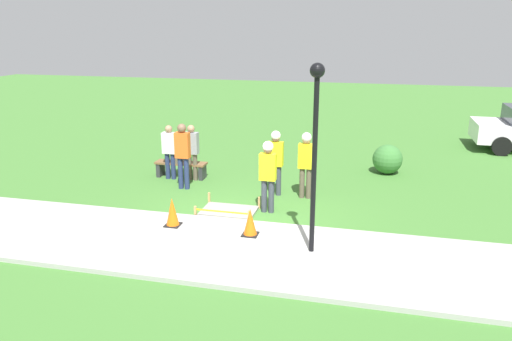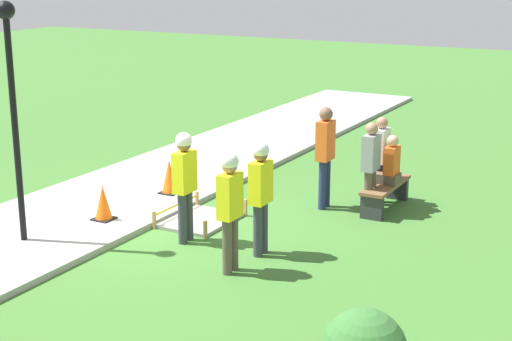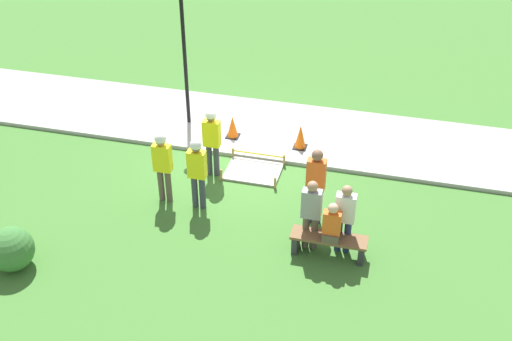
# 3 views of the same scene
# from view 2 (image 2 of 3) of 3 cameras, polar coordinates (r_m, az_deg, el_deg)

# --- Properties ---
(ground_plane) EXTENTS (60.00, 60.00, 0.00)m
(ground_plane) POSITION_cam_2_polar(r_m,az_deg,el_deg) (13.49, -7.14, -3.96)
(ground_plane) COLOR #3D702D
(sidewalk) EXTENTS (28.00, 3.03, 0.10)m
(sidewalk) POSITION_cam_2_polar(r_m,az_deg,el_deg) (14.38, -12.07, -2.77)
(sidewalk) COLOR #9E9E99
(sidewalk) RESTS_ON ground_plane
(wet_concrete_patch) EXTENTS (1.38, 1.07, 0.30)m
(wet_concrete_patch) POSITION_cam_2_polar(r_m,az_deg,el_deg) (13.56, -4.03, -3.63)
(wet_concrete_patch) COLOR gray
(wet_concrete_patch) RESTS_ON ground_plane
(traffic_cone_near_patch) EXTENTS (0.34, 0.34, 0.65)m
(traffic_cone_near_patch) POSITION_cam_2_polar(r_m,az_deg,el_deg) (14.85, -6.32, -0.45)
(traffic_cone_near_patch) COLOR black
(traffic_cone_near_patch) RESTS_ON sidewalk
(traffic_cone_far_patch) EXTENTS (0.34, 0.34, 0.60)m
(traffic_cone_far_patch) POSITION_cam_2_polar(r_m,az_deg,el_deg) (13.53, -11.05, -2.32)
(traffic_cone_far_patch) COLOR black
(traffic_cone_far_patch) RESTS_ON sidewalk
(park_bench) EXTENTS (1.56, 0.44, 0.48)m
(park_bench) POSITION_cam_2_polar(r_m,az_deg,el_deg) (14.35, 9.40, -1.49)
(park_bench) COLOR #2D2D33
(park_bench) RESTS_ON ground_plane
(person_seated_on_bench) EXTENTS (0.36, 0.44, 0.89)m
(person_seated_on_bench) POSITION_cam_2_polar(r_m,az_deg,el_deg) (14.24, 9.72, 0.44)
(person_seated_on_bench) COLOR brown
(person_seated_on_bench) RESTS_ON park_bench
(worker_supervisor) EXTENTS (0.40, 0.26, 1.79)m
(worker_supervisor) POSITION_cam_2_polar(r_m,az_deg,el_deg) (12.35, -5.22, -0.49)
(worker_supervisor) COLOR #383D47
(worker_supervisor) RESTS_ON ground_plane
(worker_assistant) EXTENTS (0.40, 0.26, 1.78)m
(worker_assistant) POSITION_cam_2_polar(r_m,az_deg,el_deg) (11.10, -1.91, -2.29)
(worker_assistant) COLOR brown
(worker_assistant) RESTS_ON ground_plane
(worker_trainee) EXTENTS (0.40, 0.26, 1.78)m
(worker_trainee) POSITION_cam_2_polar(r_m,az_deg,el_deg) (11.77, 0.34, -1.29)
(worker_trainee) COLOR #383D47
(worker_trainee) RESTS_ON ground_plane
(bystander_in_orange_shirt) EXTENTS (0.40, 0.24, 1.86)m
(bystander_in_orange_shirt) POSITION_cam_2_polar(r_m,az_deg,el_deg) (14.07, 5.05, 1.43)
(bystander_in_orange_shirt) COLOR navy
(bystander_in_orange_shirt) RESTS_ON ground_plane
(bystander_in_gray_shirt) EXTENTS (0.40, 0.22, 1.63)m
(bystander_in_gray_shirt) POSITION_cam_2_polar(r_m,az_deg,el_deg) (14.50, 9.06, 1.09)
(bystander_in_gray_shirt) COLOR navy
(bystander_in_gray_shirt) RESTS_ON ground_plane
(bystander_in_white_shirt) EXTENTS (0.40, 0.22, 1.66)m
(bystander_in_white_shirt) POSITION_cam_2_polar(r_m,az_deg,el_deg) (13.86, 8.34, 0.55)
(bystander_in_white_shirt) COLOR brown
(bystander_in_white_shirt) RESTS_ON ground_plane
(lamppost_near) EXTENTS (0.28, 0.28, 3.70)m
(lamppost_near) POSITION_cam_2_polar(r_m,az_deg,el_deg) (12.37, -17.35, 5.87)
(lamppost_near) COLOR black
(lamppost_near) RESTS_ON sidewalk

